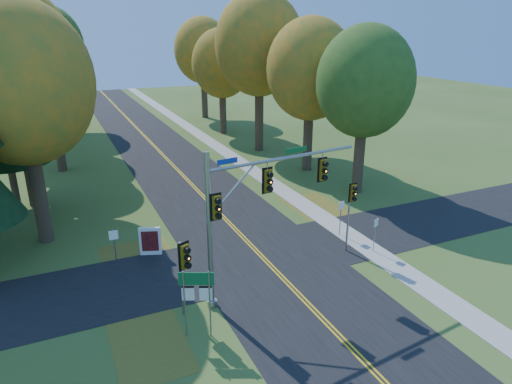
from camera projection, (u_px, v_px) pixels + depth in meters
name	position (u px, v px, depth m)	size (l,w,h in m)	color
ground	(277.00, 272.00, 24.52)	(160.00, 160.00, 0.00)	#3B521D
road_main	(277.00, 272.00, 24.51)	(8.00, 160.00, 0.02)	black
road_cross	(261.00, 256.00, 26.22)	(60.00, 6.00, 0.02)	black
centerline_left	(275.00, 272.00, 24.47)	(0.10, 160.00, 0.01)	gold
centerline_right	(279.00, 271.00, 24.55)	(0.10, 160.00, 0.01)	gold
sidewalk_east	(371.00, 250.00, 26.91)	(1.60, 160.00, 0.06)	#9E998E
leaf_patch_w_near	(141.00, 263.00, 25.42)	(4.00, 6.00, 0.00)	olive
leaf_patch_e	(324.00, 213.00, 32.28)	(3.50, 8.00, 0.00)	olive
leaf_patch_w_far	(149.00, 343.00, 19.05)	(3.00, 5.00, 0.00)	olive
tree_w_a	(21.00, 84.00, 24.97)	(8.00, 8.00, 14.15)	#38281C
tree_e_a	(365.00, 82.00, 33.56)	(7.20, 7.20, 12.73)	#38281C
tree_w_b	(12.00, 59.00, 30.35)	(8.60, 8.60, 15.38)	#38281C
tree_e_b	(311.00, 70.00, 39.03)	(7.60, 7.60, 13.33)	#38281C
tree_w_c	(50.00, 82.00, 39.03)	(6.80, 6.80, 11.91)	#38281C
tree_e_c	(260.00, 45.00, 44.94)	(8.80, 8.80, 15.79)	#38281C
tree_w_d	(39.00, 54.00, 45.62)	(8.20, 8.20, 14.56)	#38281C
tree_e_d	(222.00, 64.00, 53.39)	(7.00, 7.00, 12.32)	#38281C
tree_w_e	(49.00, 46.00, 55.31)	(8.40, 8.40, 14.97)	#38281C
tree_e_e	(203.00, 51.00, 62.69)	(7.80, 7.80, 13.74)	#38281C
traffic_mast	(250.00, 203.00, 20.86)	(8.27, 1.51, 7.54)	gray
east_signal_pole	(352.00, 200.00, 25.58)	(0.50, 0.57, 4.29)	#93969B
ped_signal_pole	(184.00, 262.00, 19.89)	(0.56, 0.68, 3.75)	gray
route_sign_cluster	(197.00, 291.00, 18.76)	(1.35, 0.64, 3.14)	gray
info_kiosk	(150.00, 241.00, 26.12)	(1.21, 0.57, 1.70)	white
reg_sign_e_north	(341.00, 212.00, 28.22)	(0.45, 0.16, 2.38)	gray
reg_sign_e_south	(375.00, 229.00, 26.17)	(0.40, 0.18, 2.17)	gray
reg_sign_w	(114.00, 243.00, 24.08)	(0.47, 0.08, 2.47)	gray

